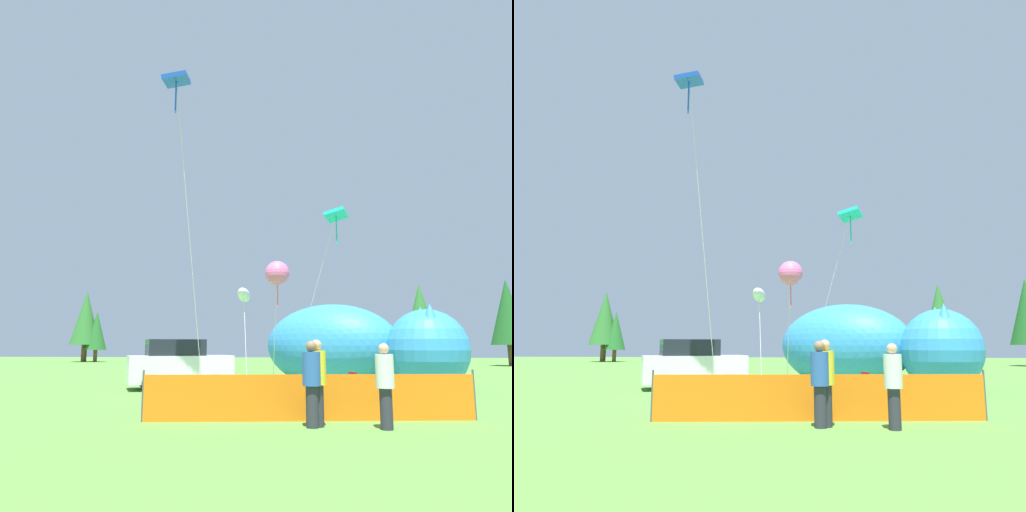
# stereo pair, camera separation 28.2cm
# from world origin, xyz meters

# --- Properties ---
(ground_plane) EXTENTS (120.00, 120.00, 0.00)m
(ground_plane) POSITION_xyz_m (0.00, 0.00, 0.00)
(ground_plane) COLOR #548C38
(parked_car) EXTENTS (4.56, 3.33, 2.00)m
(parked_car) POSITION_xyz_m (-3.69, 3.87, 0.98)
(parked_car) COLOR white
(parked_car) RESTS_ON ground
(folding_chair) EXTENTS (0.72, 0.72, 0.89)m
(folding_chair) POSITION_xyz_m (3.21, 0.54, 0.50)
(folding_chair) COLOR maroon
(folding_chair) RESTS_ON ground
(inflatable_cat) EXTENTS (8.64, 6.18, 3.52)m
(inflatable_cat) POSITION_xyz_m (3.59, 4.80, 1.62)
(inflatable_cat) COLOR #338CD8
(inflatable_cat) RESTS_ON ground
(safety_fence) EXTENTS (7.87, 1.11, 1.18)m
(safety_fence) POSITION_xyz_m (1.65, -4.43, 0.54)
(safety_fence) COLOR orange
(safety_fence) RESTS_ON ground
(spectator_in_red_shirt) EXTENTS (0.40, 0.40, 1.86)m
(spectator_in_red_shirt) POSITION_xyz_m (1.68, -5.39, 1.01)
(spectator_in_red_shirt) COLOR #2D2D38
(spectator_in_red_shirt) RESTS_ON ground
(spectator_in_green_shirt) EXTENTS (0.41, 0.41, 1.88)m
(spectator_in_green_shirt) POSITION_xyz_m (1.80, -5.24, 1.03)
(spectator_in_green_shirt) COLOR #2D2D38
(spectator_in_green_shirt) RESTS_ON ground
(spectator_in_yellow_shirt) EXTENTS (0.39, 0.39, 1.80)m
(spectator_in_yellow_shirt) POSITION_xyz_m (3.24, -5.48, 0.98)
(spectator_in_yellow_shirt) COLOR #2D2D38
(spectator_in_yellow_shirt) RESTS_ON ground
(kite_teal_diamond) EXTENTS (2.78, 2.48, 7.63)m
(kite_teal_diamond) POSITION_xyz_m (2.92, 4.64, 7.22)
(kite_teal_diamond) COLOR silver
(kite_teal_diamond) RESTS_ON ground
(kite_blue_box) EXTENTS (1.12, 3.11, 11.52)m
(kite_blue_box) POSITION_xyz_m (-2.97, -0.25, 11.03)
(kite_blue_box) COLOR silver
(kite_blue_box) RESTS_ON ground
(kite_pink_octopus) EXTENTS (0.92, 2.65, 4.92)m
(kite_pink_octopus) POSITION_xyz_m (0.52, 1.97, 4.44)
(kite_pink_octopus) COLOR silver
(kite_pink_octopus) RESTS_ON ground
(kite_white_ghost) EXTENTS (0.84, 3.71, 4.75)m
(kite_white_ghost) POSITION_xyz_m (-1.58, 8.53, 4.29)
(kite_white_ghost) COLOR silver
(kite_white_ghost) RESTS_ON ground
(horizon_tree_east) EXTENTS (3.53, 3.53, 8.42)m
(horizon_tree_east) POSITION_xyz_m (13.88, 39.13, 5.17)
(horizon_tree_east) COLOR brown
(horizon_tree_east) RESTS_ON ground
(horizon_tree_west) EXTENTS (2.30, 2.30, 5.49)m
(horizon_tree_west) POSITION_xyz_m (-21.57, 36.95, 3.37)
(horizon_tree_west) COLOR brown
(horizon_tree_west) RESTS_ON ground
(horizon_tree_mid) EXTENTS (3.20, 3.20, 7.65)m
(horizon_tree_mid) POSITION_xyz_m (19.42, 29.79, 4.69)
(horizon_tree_mid) COLOR brown
(horizon_tree_mid) RESTS_ON ground
(horizon_tree_northeast) EXTENTS (3.28, 3.28, 7.82)m
(horizon_tree_northeast) POSITION_xyz_m (-22.96, 37.15, 4.80)
(horizon_tree_northeast) COLOR brown
(horizon_tree_northeast) RESTS_ON ground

